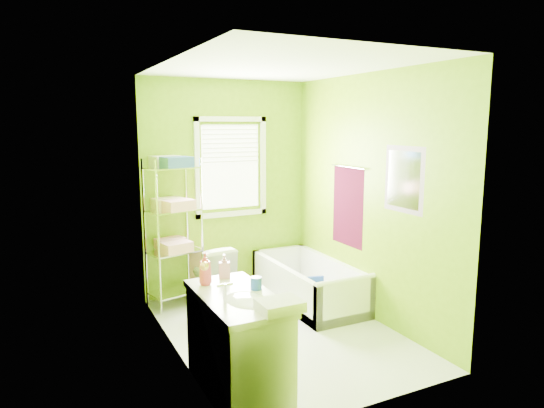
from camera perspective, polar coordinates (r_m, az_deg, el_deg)
name	(u,v)px	position (r m, az deg, el deg)	size (l,w,h in m)	color
ground	(280,331)	(5.06, 0.98, -14.76)	(2.90, 2.90, 0.00)	silver
room_envelope	(281,179)	(4.65, 1.03, 2.90)	(2.14, 2.94, 2.62)	#679107
window	(231,162)	(5.96, -4.85, 4.97)	(0.92, 0.05, 1.22)	white
door	(214,279)	(3.46, -6.82, -8.74)	(0.09, 0.80, 2.00)	white
right_wall_decor	(369,196)	(5.22, 11.29, 0.93)	(0.04, 1.48, 1.17)	#3F071C
bathtub	(309,289)	(5.79, 4.38, -9.89)	(0.73, 1.57, 0.51)	white
toilet	(211,273)	(5.80, -7.22, -8.04)	(0.38, 0.67, 0.68)	white
vanity	(238,340)	(3.90, -4.02, -15.63)	(0.57, 1.07, 1.05)	white
wire_shelf_unit	(174,215)	(5.59, -11.41, -1.30)	(0.64, 0.52, 1.72)	silver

